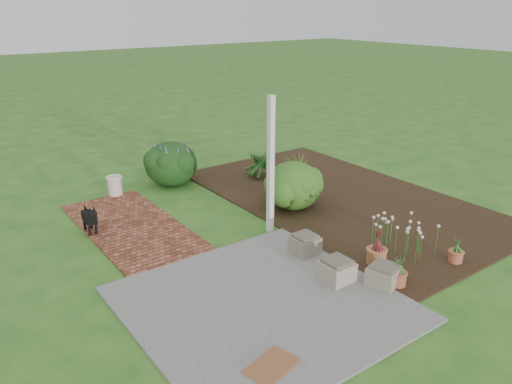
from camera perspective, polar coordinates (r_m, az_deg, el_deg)
ground at (r=8.98m, az=0.46°, el=-5.18°), size 80.00×80.00×0.00m
concrete_patio at (r=7.10m, az=0.71°, el=-12.63°), size 3.50×3.50×0.04m
brick_path at (r=9.64m, az=-14.02°, el=-3.83°), size 1.60×3.50×0.04m
garden_bed at (r=10.84m, az=9.58°, el=-0.72°), size 4.00×7.00×0.03m
veranda_post at (r=8.76m, az=1.68°, el=2.94°), size 0.10×0.10×2.50m
stone_trough_near at (r=7.66m, az=14.34°, el=-9.26°), size 0.52×0.52×0.28m
stone_trough_mid at (r=7.62m, az=9.18°, el=-8.92°), size 0.44×0.44×0.29m
stone_trough_far at (r=8.37m, az=5.60°, el=-5.99°), size 0.42×0.42×0.27m
coir_doormat at (r=6.03m, az=1.79°, el=-19.25°), size 0.69×0.53×0.02m
black_dog at (r=9.42m, az=-18.45°, el=-2.76°), size 0.18×0.59×0.51m
cream_ceramic_urn at (r=11.19m, az=-15.83°, el=0.69°), size 0.31×0.31×0.40m
evergreen_shrub at (r=10.08m, az=4.29°, el=0.90°), size 1.48×1.48×0.98m
agapanthus_clump_back at (r=11.43m, az=4.45°, el=3.06°), size 0.99×0.99×0.88m
agapanthus_clump_front at (r=11.88m, az=0.52°, el=3.70°), size 1.25×1.25×0.84m
pink_flower_patch at (r=8.65m, az=16.64°, el=-4.66°), size 1.28×1.28×0.62m
terracotta_pot_bronze at (r=8.24m, az=13.59°, el=-7.13°), size 0.40×0.40×0.25m
terracotta_pot_small_left at (r=8.69m, az=21.86°, el=-6.82°), size 0.29×0.29×0.19m
terracotta_pot_small_right at (r=7.74m, az=15.88°, el=-9.46°), size 0.29×0.29×0.21m
purple_flowering_bush at (r=11.63m, az=-9.70°, el=3.35°), size 1.34×1.34×1.03m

